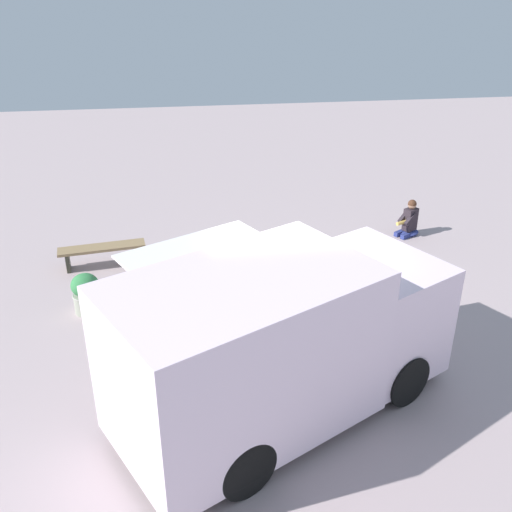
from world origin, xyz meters
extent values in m
plane|color=#B19C9E|center=(0.00, 0.00, 0.00)|extent=(40.00, 40.00, 0.00)
cube|color=white|center=(0.92, 2.06, 1.32)|extent=(4.02, 3.42, 2.20)
cube|color=white|center=(-1.28, 0.92, 1.10)|extent=(2.23, 2.44, 1.75)
cube|color=black|center=(-1.92, 0.59, 1.40)|extent=(0.79, 1.47, 0.67)
cube|color=black|center=(1.40, 1.14, 1.45)|extent=(1.70, 0.90, 0.77)
cube|color=white|center=(1.53, 0.89, 2.38)|extent=(2.12, 1.49, 0.03)
cube|color=black|center=(0.26, 1.72, 0.11)|extent=(4.93, 3.63, 0.22)
cylinder|color=black|center=(-1.53, 1.83, 0.40)|extent=(0.82, 0.57, 0.81)
cylinder|color=black|center=(-0.68, 0.20, 0.40)|extent=(0.82, 0.57, 0.81)
cylinder|color=black|center=(1.04, 3.16, 0.40)|extent=(0.82, 0.57, 0.81)
cylinder|color=black|center=(1.89, 1.54, 0.40)|extent=(0.82, 0.57, 0.81)
ellipsoid|color=navy|center=(-3.95, -4.06, 0.06)|extent=(0.67, 0.64, 0.12)
cube|color=navy|center=(-3.73, -4.05, 0.06)|extent=(0.37, 0.28, 0.11)
cube|color=navy|center=(-3.83, -3.87, 0.06)|extent=(0.37, 0.28, 0.11)
cube|color=#2E252C|center=(-3.95, -4.06, 0.40)|extent=(0.39, 0.35, 0.56)
sphere|color=#A2765B|center=(-3.95, -4.06, 0.78)|extent=(0.20, 0.20, 0.20)
sphere|color=#4C2D1E|center=(-3.95, -4.06, 0.80)|extent=(0.21, 0.21, 0.21)
cube|color=#2E252C|center=(-3.78, -4.07, 0.48)|extent=(0.34, 0.25, 0.29)
cube|color=#2E252C|center=(-3.88, -3.91, 0.48)|extent=(0.34, 0.25, 0.29)
cylinder|color=#E0B152|center=(-3.68, -3.91, 0.39)|extent=(0.33, 0.20, 0.09)
cube|color=red|center=(-3.68, -3.91, 0.41)|extent=(0.26, 0.15, 0.02)
cylinder|color=gray|center=(-2.76, -0.92, 0.13)|extent=(0.43, 0.43, 0.27)
torus|color=gray|center=(-2.76, -0.92, 0.25)|extent=(0.46, 0.46, 0.04)
ellipsoid|color=#28562F|center=(-2.76, -0.92, 0.43)|extent=(0.43, 0.43, 0.37)
sphere|color=#EE409C|center=(-2.68, -1.07, 0.49)|extent=(0.07, 0.07, 0.07)
sphere|color=#F63789|center=(-2.77, -1.10, 0.45)|extent=(0.05, 0.05, 0.05)
sphere|color=#EA468F|center=(-2.93, -0.99, 0.45)|extent=(0.07, 0.07, 0.07)
sphere|color=#EE2DA5|center=(-2.60, -0.90, 0.50)|extent=(0.08, 0.08, 0.08)
sphere|color=#F53A93|center=(-2.77, -0.79, 0.54)|extent=(0.08, 0.08, 0.08)
sphere|color=#EC319D|center=(-2.74, -1.08, 0.51)|extent=(0.06, 0.06, 0.06)
cylinder|color=#989D8A|center=(3.47, -1.50, 0.19)|extent=(0.49, 0.49, 0.38)
torus|color=#9E9A90|center=(3.47, -1.50, 0.37)|extent=(0.52, 0.52, 0.04)
ellipsoid|color=#357F45|center=(3.47, -1.50, 0.57)|extent=(0.52, 0.52, 0.44)
sphere|color=#CF2C44|center=(3.31, -1.51, 0.70)|extent=(0.07, 0.07, 0.07)
sphere|color=#EA1740|center=(3.36, -1.32, 0.63)|extent=(0.07, 0.07, 0.07)
sphere|color=red|center=(3.60, -1.34, 0.65)|extent=(0.06, 0.06, 0.06)
sphere|color=#E9263F|center=(3.47, -1.28, 0.60)|extent=(0.06, 0.06, 0.06)
sphere|color=#E2174A|center=(3.56, -1.63, 0.71)|extent=(0.06, 0.06, 0.06)
cube|color=olive|center=(3.35, -3.41, 0.44)|extent=(1.89, 0.65, 0.06)
cube|color=#323327|center=(2.62, -3.51, 0.21)|extent=(0.13, 0.35, 0.41)
cube|color=#323327|center=(4.09, -3.31, 0.21)|extent=(0.13, 0.35, 0.41)
camera|label=1|loc=(1.66, 8.30, 5.84)|focal=40.53mm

